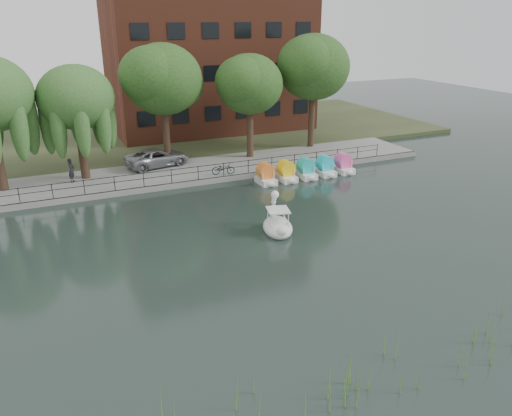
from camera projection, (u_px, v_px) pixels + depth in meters
ground_plane at (279, 259)px, 25.52m from camera, size 120.00×120.00×0.00m
promenade at (188, 172)px, 39.06m from camera, size 40.00×6.00×0.40m
kerb at (199, 182)px, 36.55m from camera, size 40.00×0.25×0.40m
land_strip at (148, 135)px, 50.98m from camera, size 60.00×22.00×0.36m
railing at (198, 169)px, 36.38m from camera, size 32.00×0.05×1.00m
apartment_building at (210, 40)px, 50.31m from camera, size 20.00×10.07×18.00m
willow_mid at (76, 98)px, 34.87m from camera, size 5.32×5.32×8.15m
broadleaf_center at (163, 80)px, 37.91m from camera, size 6.00×6.00×9.25m
broadleaf_right at (250, 85)px, 40.40m from camera, size 5.40×5.40×8.32m
broadleaf_far at (314, 68)px, 43.36m from camera, size 6.30×6.30×9.71m
minivan at (157, 156)px, 39.53m from camera, size 3.79×6.24×1.62m
bicycle at (223, 168)px, 37.57m from camera, size 1.05×1.82×1.00m
pedestrian at (71, 169)px, 35.68m from camera, size 0.73×0.85×1.98m
swan_boat at (277, 224)px, 28.53m from camera, size 2.25×2.95×2.22m
pedal_boat_row at (306, 170)px, 38.04m from camera, size 7.95×1.70×1.40m
reed_bank at (447, 343)px, 17.99m from camera, size 24.00×2.40×1.20m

